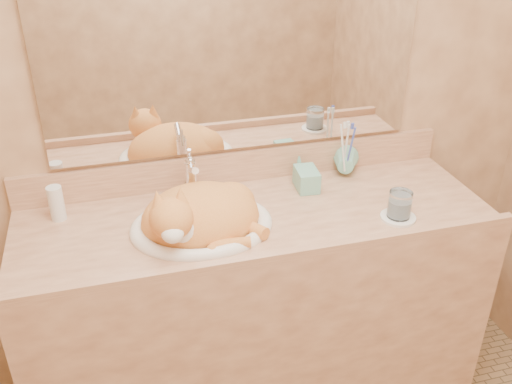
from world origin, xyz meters
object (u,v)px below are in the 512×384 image
object	(u,v)px
toothbrush_cup	(345,168)
vanity_counter	(257,313)
soap_dispenser	(312,175)
water_glass	(400,204)
cat	(198,214)
sink_basin	(201,209)

from	to	relation	value
toothbrush_cup	vanity_counter	bearing A→B (deg)	-156.71
vanity_counter	toothbrush_cup	size ratio (longest dim) A/B	15.78
soap_dispenser	water_glass	world-z (taller)	soap_dispenser
cat	soap_dispenser	distance (m)	0.44
vanity_counter	soap_dispenser	xyz separation A→B (m)	(0.22, 0.08, 0.51)
vanity_counter	cat	distance (m)	0.53
vanity_counter	soap_dispenser	world-z (taller)	soap_dispenser
cat	toothbrush_cup	size ratio (longest dim) A/B	3.85
vanity_counter	soap_dispenser	size ratio (longest dim) A/B	9.37
vanity_counter	water_glass	bearing A→B (deg)	-17.43
soap_dispenser	vanity_counter	bearing A→B (deg)	-155.22
cat	toothbrush_cup	xyz separation A→B (m)	(0.59, 0.20, -0.01)
sink_basin	water_glass	distance (m)	0.65
toothbrush_cup	water_glass	bearing A→B (deg)	-79.01
vanity_counter	toothbrush_cup	bearing A→B (deg)	23.29
vanity_counter	sink_basin	size ratio (longest dim) A/B	3.51
soap_dispenser	toothbrush_cup	world-z (taller)	soap_dispenser
cat	water_glass	bearing A→B (deg)	-11.74
vanity_counter	cat	world-z (taller)	cat
vanity_counter	sink_basin	xyz separation A→B (m)	(-0.19, -0.02, 0.50)
vanity_counter	water_glass	world-z (taller)	water_glass
soap_dispenser	water_glass	distance (m)	0.32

